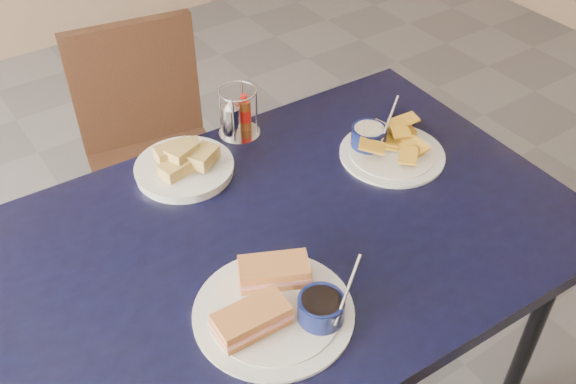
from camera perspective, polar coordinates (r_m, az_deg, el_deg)
dining_table at (r=1.46m, az=-0.07°, el=-5.17°), size 1.33×0.91×0.75m
chair_far at (r=2.16m, az=-12.50°, el=4.49°), size 0.47×0.46×0.87m
sandwich_plate at (r=1.25m, az=-0.95°, el=-9.90°), size 0.32×0.31×0.12m
plantain_plate at (r=1.65m, az=8.59°, el=4.09°), size 0.27×0.27×0.12m
bread_basket at (r=1.58m, az=-9.21°, el=2.43°), size 0.24×0.24×0.08m
condiment_caddy at (r=1.68m, az=-4.58°, el=6.71°), size 0.11×0.11×0.14m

